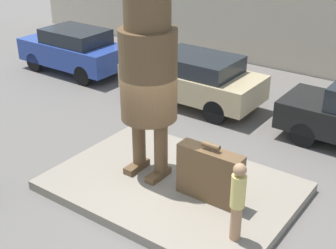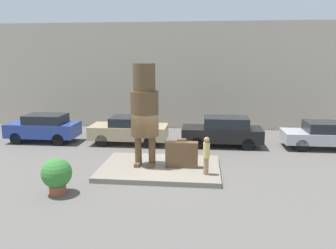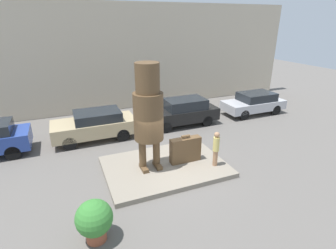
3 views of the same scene
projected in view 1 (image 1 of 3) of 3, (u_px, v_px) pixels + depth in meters
ground_plane at (173, 190)px, 10.28m from camera, size 60.00×60.00×0.00m
pedestal at (173, 186)px, 10.24m from camera, size 5.17×3.65×0.21m
statue_figure at (148, 62)px, 9.47m from camera, size 1.20×1.20×4.44m
giant_suitcase at (210, 174)px, 9.41m from camera, size 1.39×0.37×1.28m
tourist at (238, 199)px, 8.14m from camera, size 0.27×0.27×1.56m
parked_car_blue at (74, 49)px, 16.95m from camera, size 4.05×1.76×1.64m
parked_car_tan at (193, 78)px, 14.32m from camera, size 4.37×1.87×1.58m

